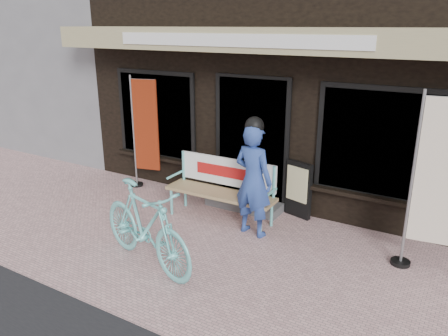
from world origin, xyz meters
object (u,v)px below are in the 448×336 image
Objects in this scene: bench at (223,184)px; menu_stand at (298,189)px; nobori_cream at (433,182)px; bicycle at (145,226)px; nobori_red at (144,131)px; person at (253,178)px.

bench reaches higher than menu_stand.
bench is 3.00m from nobori_cream.
nobori_cream is (3.05, 1.70, 0.62)m from bicycle.
bench is 1.96× the size of menu_stand.
menu_stand is at bearing -8.83° from bicycle.
nobori_red is 4.94m from nobori_cream.
person is 1.92× the size of menu_stand.
nobori_red is (-1.97, 0.47, 0.52)m from bench.
nobori_cream reaches higher than bench.
nobori_cream is at bearing -20.26° from nobori_red.
bicycle is at bearing -156.81° from nobori_cream.
nobori_red reaches higher than bench.
person is at bearing -10.91° from bicycle.
nobori_red is 3.04m from menu_stand.
nobori_cream reaches higher than person.
bench is at bearing 167.48° from person.
bicycle is at bearing -94.45° from bench.
bicycle reaches higher than menu_stand.
bench is 2.09m from nobori_red.
bench is 1.21m from menu_stand.
bench is at bearing 173.30° from nobori_cream.
bench is at bearing -130.95° from menu_stand.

